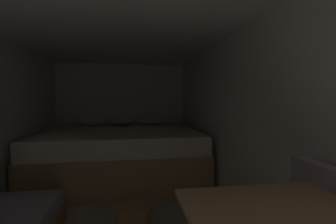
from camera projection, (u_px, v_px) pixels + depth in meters
wall_back at (122, 113)px, 4.93m from camera, size 2.65×0.05×1.98m
wall_right at (240, 124)px, 2.57m from camera, size 0.05×5.17×1.98m
ceiling_slab at (114, 21)px, 2.31m from camera, size 2.65×5.17×0.05m
bed at (121, 153)px, 3.91m from camera, size 2.43×2.00×0.94m
wicker_basket at (134, 218)px, 2.32m from camera, size 0.33×0.33×0.23m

